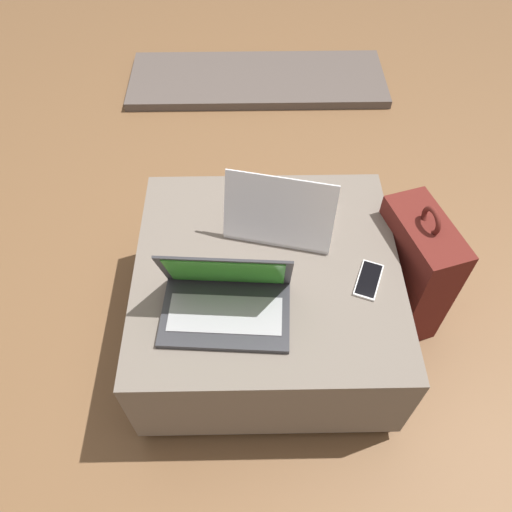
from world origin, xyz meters
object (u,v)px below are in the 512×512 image
at_px(cell_phone, 369,280).
at_px(laptop_near, 226,300).
at_px(backpack, 412,271).
at_px(laptop_far, 281,216).

bearing_deg(cell_phone, laptop_near, 33.79).
bearing_deg(backpack, laptop_far, 64.69).
height_order(laptop_near, cell_phone, laptop_near).
xyz_separation_m(laptop_near, laptop_far, (0.17, 0.31, 0.00)).
relative_size(laptop_far, cell_phone, 2.53).
bearing_deg(cell_phone, laptop_far, -19.46).
distance_m(cell_phone, backpack, 0.31).
height_order(laptop_far, cell_phone, laptop_far).
bearing_deg(laptop_far, backpack, -175.42).
bearing_deg(laptop_near, cell_phone, 15.75).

